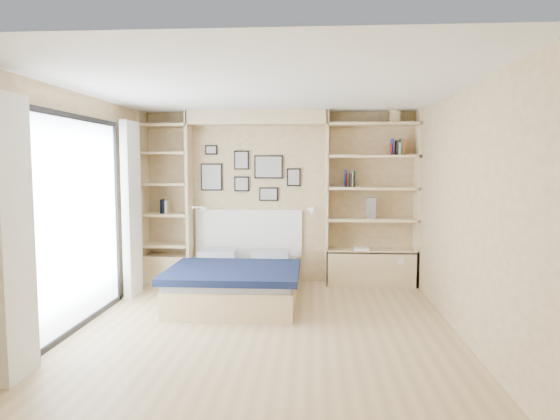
{
  "coord_description": "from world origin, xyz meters",
  "views": [
    {
      "loc": [
        0.51,
        -5.09,
        1.74
      ],
      "look_at": [
        0.11,
        0.9,
        1.19
      ],
      "focal_mm": 32.0,
      "sensor_mm": 36.0,
      "label": 1
    }
  ],
  "objects": [
    {
      "name": "ground",
      "position": [
        0.0,
        0.0,
        0.0
      ],
      "size": [
        4.5,
        4.5,
        0.0
      ],
      "primitive_type": "plane",
      "color": "tan",
      "rests_on": "ground"
    },
    {
      "name": "room_shell",
      "position": [
        -0.39,
        1.52,
        1.08
      ],
      "size": [
        4.5,
        4.5,
        4.5
      ],
      "color": "#D1B77B",
      "rests_on": "ground"
    },
    {
      "name": "bed",
      "position": [
        -0.45,
        1.12,
        0.26
      ],
      "size": [
        1.59,
        2.1,
        1.07
      ],
      "color": "tan",
      "rests_on": "ground"
    },
    {
      "name": "photo_gallery",
      "position": [
        -0.45,
        2.22,
        1.6
      ],
      "size": [
        1.48,
        0.02,
        0.82
      ],
      "color": "black",
      "rests_on": "ground"
    },
    {
      "name": "reading_lamps",
      "position": [
        -0.3,
        2.0,
        1.1
      ],
      "size": [
        1.92,
        0.12,
        0.15
      ],
      "color": "silver",
      "rests_on": "ground"
    },
    {
      "name": "shelf_decor",
      "position": [
        1.1,
        2.07,
        1.69
      ],
      "size": [
        3.5,
        0.23,
        2.03
      ],
      "color": "#A01A14",
      "rests_on": "ground"
    }
  ]
}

